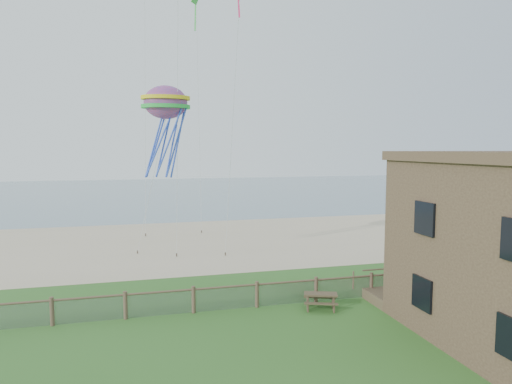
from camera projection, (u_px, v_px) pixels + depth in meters
ground at (301, 365)px, 15.87m from camera, size 160.00×160.00×0.00m
sand_beach at (207, 241)px, 37.06m from camera, size 72.00×20.00×0.02m
ocean at (170, 192)px, 79.45m from camera, size 160.00×68.00×0.02m
chainlink_fence at (257, 296)px, 21.60m from camera, size 36.20×0.20×1.25m
motel_deck at (501, 287)px, 23.93m from camera, size 15.00×2.00×0.50m
picnic_table at (320, 302)px, 21.37m from camera, size 1.84×1.61×0.65m
octopus_kite at (166, 128)px, 29.43m from camera, size 3.45×2.68×6.48m
kite_green at (196, 8)px, 34.84m from camera, size 2.03×1.85×2.68m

